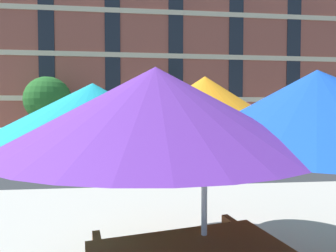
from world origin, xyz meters
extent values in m
plane|color=#2D3033|center=(0.00, 0.00, 0.00)|extent=(120.00, 120.00, 0.00)
cube|color=#B2ADA3|center=(0.00, 6.80, 0.06)|extent=(56.00, 3.60, 0.12)
cube|color=#934C3D|center=(0.00, 15.00, 6.40)|extent=(46.42, 12.00, 12.80)
cube|color=beige|center=(0.00, 8.96, 3.20)|extent=(45.49, 0.08, 0.36)
cube|color=beige|center=(0.00, 8.96, 6.40)|extent=(45.49, 0.08, 0.36)
cube|color=beige|center=(0.00, 8.96, 9.60)|extent=(45.49, 0.08, 0.36)
cube|color=black|center=(-6.96, 8.97, 6.80)|extent=(1.10, 0.06, 11.60)
cube|color=black|center=(-2.32, 8.97, 6.80)|extent=(1.10, 0.06, 11.60)
cube|color=black|center=(2.32, 8.97, 6.80)|extent=(1.10, 0.06, 11.60)
cube|color=black|center=(6.96, 8.97, 6.80)|extent=(1.10, 0.06, 11.60)
cube|color=black|center=(11.61, 8.97, 6.80)|extent=(1.10, 0.06, 11.60)
cube|color=silver|center=(-5.99, 3.70, 1.48)|extent=(0.16, 1.75, 0.36)
cylinder|color=black|center=(-6.88, 4.65, 0.34)|extent=(0.68, 0.22, 0.68)
cylinder|color=black|center=(-6.88, 2.75, 0.34)|extent=(0.68, 0.22, 0.68)
cube|color=#A8AAB2|center=(-1.88, 3.70, 0.70)|extent=(4.40, 1.76, 0.80)
cube|color=#A8AAB2|center=(-2.03, 3.70, 1.44)|extent=(2.30, 1.55, 0.68)
cube|color=black|center=(-2.03, 3.70, 1.44)|extent=(2.32, 1.57, 0.32)
cylinder|color=black|center=(-0.52, 4.58, 0.30)|extent=(0.60, 0.22, 0.60)
cylinder|color=black|center=(-0.52, 2.82, 0.30)|extent=(0.60, 0.22, 0.60)
cylinder|color=black|center=(-3.25, 4.58, 0.30)|extent=(0.60, 0.22, 0.60)
cylinder|color=black|center=(-3.25, 2.82, 0.30)|extent=(0.60, 0.22, 0.60)
cube|color=black|center=(3.18, 3.70, 0.70)|extent=(4.40, 1.76, 0.80)
cube|color=black|center=(3.03, 3.70, 1.44)|extent=(2.30, 1.55, 0.68)
cube|color=black|center=(3.03, 3.70, 1.44)|extent=(2.32, 1.57, 0.32)
cylinder|color=black|center=(4.54, 4.58, 0.30)|extent=(0.60, 0.22, 0.60)
cylinder|color=black|center=(4.54, 2.82, 0.30)|extent=(0.60, 0.22, 0.60)
cylinder|color=black|center=(1.82, 4.58, 0.30)|extent=(0.60, 0.22, 0.60)
cylinder|color=black|center=(1.82, 2.82, 0.30)|extent=(0.60, 0.22, 0.60)
cube|color=black|center=(8.89, 3.70, 0.70)|extent=(4.40, 1.76, 0.80)
cube|color=black|center=(8.74, 3.70, 1.44)|extent=(2.30, 1.55, 0.68)
cube|color=black|center=(8.74, 3.70, 1.44)|extent=(2.32, 1.57, 0.32)
cylinder|color=black|center=(10.25, 4.58, 0.30)|extent=(0.60, 0.22, 0.60)
cylinder|color=black|center=(10.25, 2.82, 0.30)|extent=(0.60, 0.22, 0.60)
cylinder|color=black|center=(7.53, 4.58, 0.30)|extent=(0.60, 0.22, 0.60)
cylinder|color=black|center=(7.53, 2.82, 0.30)|extent=(0.60, 0.22, 0.60)
cylinder|color=#4C3823|center=(-6.25, 7.29, 1.06)|extent=(0.28, 0.28, 2.13)
sphere|color=#236023|center=(-6.39, 7.25, 3.14)|extent=(2.20, 2.20, 2.20)
sphere|color=#236023|center=(-6.51, 7.12, 3.27)|extent=(2.02, 2.02, 2.02)
sphere|color=#236023|center=(-6.29, 7.00, 3.00)|extent=(2.97, 2.97, 2.97)
cylinder|color=silver|center=(0.25, -9.00, 1.14)|extent=(0.06, 0.06, 2.29)
cone|color=orange|center=(1.34, -9.00, 2.03)|extent=(1.92, 1.92, 0.52)
cone|color=#E5668C|center=(0.79, -8.05, 2.03)|extent=(1.92, 1.92, 0.52)
cone|color=yellow|center=(-0.30, -8.05, 2.03)|extent=(1.92, 1.92, 0.52)
cone|color=#199EB2|center=(-0.84, -9.00, 2.03)|extent=(1.92, 1.92, 0.52)
cone|color=#662D9E|center=(-0.30, -9.95, 2.03)|extent=(1.92, 1.92, 0.52)
cone|color=blue|center=(0.79, -9.95, 2.03)|extent=(1.92, 1.92, 0.52)
cone|color=orange|center=(0.25, -9.00, 2.07)|extent=(1.83, 1.83, 0.60)
cube|color=brown|center=(0.04, -9.23, 0.74)|extent=(1.93, 1.16, 0.06)
cube|color=brown|center=(-0.09, -8.62, 0.44)|extent=(1.82, 0.65, 0.05)
camera|label=1|loc=(-0.40, -11.71, 1.98)|focal=29.64mm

